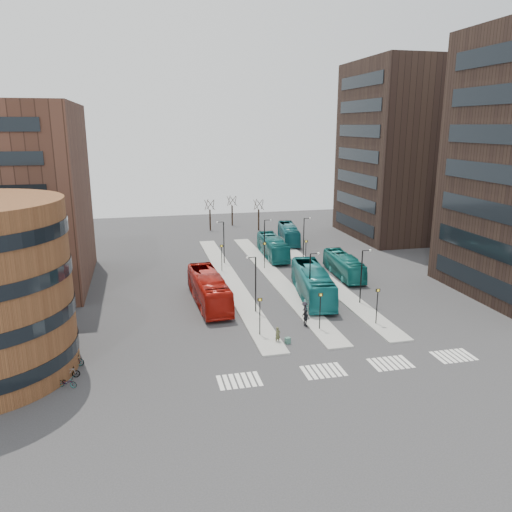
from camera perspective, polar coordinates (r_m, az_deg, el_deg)
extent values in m
plane|color=#2D2D2F|center=(39.21, 11.26, -15.25)|extent=(160.00, 160.00, 0.00)
cube|color=#979791|center=(64.61, -2.98, -2.72)|extent=(2.50, 45.00, 0.15)
cube|color=#979791|center=(65.88, 2.16, -2.36)|extent=(2.50, 45.00, 0.15)
cube|color=#979791|center=(67.66, 7.07, -2.00)|extent=(2.50, 45.00, 0.15)
cube|color=navy|center=(46.44, 3.64, -9.62)|extent=(0.54, 0.48, 0.58)
imported|color=#A6150C|center=(55.86, -5.42, -3.78)|extent=(3.53, 12.66, 3.49)
imported|color=#166F71|center=(57.89, 6.48, -3.09)|extent=(4.93, 13.22, 3.60)
imported|color=#136162|center=(75.41, 1.92, 1.03)|extent=(3.06, 11.45, 3.17)
imported|color=#156A66|center=(66.90, 10.00, -1.08)|extent=(2.98, 10.55, 2.91)
imported|color=#145C65|center=(85.17, 3.74, 2.56)|extent=(4.29, 11.18, 3.04)
imported|color=#4A4B2D|center=(46.33, 2.50, -9.02)|extent=(0.65, 0.52, 1.54)
imported|color=black|center=(54.03, -4.41, -5.35)|extent=(0.92, 0.74, 1.81)
imported|color=black|center=(50.09, 5.71, -7.04)|extent=(0.78, 1.14, 1.80)
imported|color=black|center=(52.14, 5.57, -6.17)|extent=(0.79, 1.21, 1.76)
imported|color=gray|center=(41.80, -20.79, -13.35)|extent=(1.64, 1.10, 0.82)
imported|color=gray|center=(43.01, -20.56, -12.39)|extent=(1.65, 0.61, 0.97)
imported|color=gray|center=(45.00, -20.22, -11.09)|extent=(2.02, 1.13, 1.01)
cube|color=silver|center=(40.10, -4.10, -14.25)|extent=(0.35, 2.40, 0.01)
cube|color=silver|center=(40.17, -3.37, -14.18)|extent=(0.35, 2.40, 0.01)
cube|color=silver|center=(40.25, -2.65, -14.11)|extent=(0.35, 2.40, 0.01)
cube|color=silver|center=(40.33, -1.93, -14.04)|extent=(0.35, 2.40, 0.01)
cube|color=silver|center=(40.42, -1.21, -13.97)|extent=(0.35, 2.40, 0.01)
cube|color=silver|center=(40.51, -0.50, -13.89)|extent=(0.35, 2.40, 0.01)
cube|color=silver|center=(40.61, 0.21, -13.82)|extent=(0.35, 2.40, 0.01)
cube|color=silver|center=(41.61, 5.72, -13.15)|extent=(0.35, 2.40, 0.01)
cube|color=silver|center=(41.76, 6.39, -13.06)|extent=(0.35, 2.40, 0.01)
cube|color=silver|center=(41.91, 7.05, -12.97)|extent=(0.35, 2.40, 0.01)
cube|color=silver|center=(42.08, 7.70, -12.88)|extent=(0.35, 2.40, 0.01)
cube|color=silver|center=(42.24, 8.35, -12.79)|extent=(0.35, 2.40, 0.01)
cube|color=silver|center=(42.41, 9.00, -12.70)|extent=(0.35, 2.40, 0.01)
cube|color=silver|center=(42.59, 9.64, -12.60)|extent=(0.35, 2.40, 0.01)
cube|color=silver|center=(43.76, 13.35, -12.03)|extent=(0.35, 2.40, 0.01)
cube|color=silver|center=(43.97, 13.94, -11.93)|extent=(0.35, 2.40, 0.01)
cube|color=silver|center=(44.18, 14.53, -11.83)|extent=(0.35, 2.40, 0.01)
cube|color=silver|center=(44.40, 15.12, -11.74)|extent=(0.35, 2.40, 0.01)
cube|color=silver|center=(44.63, 15.70, -11.64)|extent=(0.35, 2.40, 0.01)
cube|color=silver|center=(44.86, 16.27, -11.54)|extent=(0.35, 2.40, 0.01)
cube|color=silver|center=(45.09, 16.84, -11.44)|extent=(0.35, 2.40, 0.01)
cube|color=silver|center=(46.58, 20.10, -10.85)|extent=(0.35, 2.40, 0.01)
cube|color=silver|center=(46.85, 20.62, -10.75)|extent=(0.35, 2.40, 0.01)
cube|color=silver|center=(47.11, 21.14, -10.66)|extent=(0.35, 2.40, 0.01)
cube|color=silver|center=(47.38, 21.65, -10.56)|extent=(0.35, 2.40, 0.01)
cube|color=silver|center=(47.66, 22.15, -10.46)|extent=(0.35, 2.40, 0.01)
cube|color=silver|center=(47.93, 22.65, -10.37)|extent=(0.35, 2.40, 0.01)
cube|color=silver|center=(48.22, 23.14, -10.27)|extent=(0.35, 2.40, 0.01)
cube|color=black|center=(61.77, 23.99, -2.48)|extent=(0.12, 16.00, 2.00)
cube|color=black|center=(60.80, 24.38, 1.13)|extent=(0.12, 16.00, 2.00)
cube|color=black|center=(60.08, 24.78, 4.84)|extent=(0.12, 16.00, 2.00)
cube|color=black|center=(59.62, 25.20, 8.62)|extent=(0.12, 16.00, 2.00)
cube|color=black|center=(59.42, 25.62, 12.44)|extent=(0.12, 16.00, 2.00)
cube|color=black|center=(59.50, 26.06, 16.27)|extent=(0.12, 16.00, 2.00)
cube|color=black|center=(59.84, 26.52, 20.08)|extent=(0.12, 16.00, 2.00)
cube|color=#2D2019|center=(93.39, 17.23, 11.36)|extent=(20.00, 20.00, 30.00)
cube|color=black|center=(90.26, 11.09, 3.64)|extent=(0.12, 16.00, 2.00)
cube|color=black|center=(89.60, 11.22, 6.15)|extent=(0.12, 16.00, 2.00)
cube|color=black|center=(89.11, 11.35, 8.69)|extent=(0.12, 16.00, 2.00)
cube|color=black|center=(88.80, 11.48, 11.26)|extent=(0.12, 16.00, 2.00)
cube|color=black|center=(88.67, 11.61, 13.84)|extent=(0.12, 16.00, 2.00)
cube|color=black|center=(88.72, 11.75, 16.42)|extent=(0.12, 16.00, 2.00)
cube|color=black|center=(88.95, 11.89, 18.99)|extent=(0.12, 16.00, 2.00)
cylinder|color=black|center=(47.30, 0.44, -7.00)|extent=(0.10, 0.10, 3.50)
cube|color=black|center=(46.68, 0.45, -5.01)|extent=(0.45, 0.10, 0.30)
cube|color=yellow|center=(46.63, 0.46, -5.03)|extent=(0.20, 0.02, 0.20)
cylinder|color=black|center=(67.83, -3.94, -0.28)|extent=(0.10, 0.10, 3.50)
cube|color=black|center=(67.40, -3.97, 1.16)|extent=(0.45, 0.10, 0.30)
cube|color=yellow|center=(67.34, -3.96, 1.15)|extent=(0.20, 0.02, 0.20)
cylinder|color=black|center=(48.97, 7.32, -6.35)|extent=(0.10, 0.10, 3.50)
cube|color=black|center=(48.37, 7.39, -4.42)|extent=(0.45, 0.10, 0.30)
cube|color=yellow|center=(48.32, 7.41, -4.44)|extent=(0.20, 0.02, 0.20)
cylinder|color=black|center=(69.00, 0.98, 0.01)|extent=(0.10, 0.10, 3.50)
cube|color=black|center=(68.58, 0.99, 1.43)|extent=(0.45, 0.10, 0.30)
cube|color=yellow|center=(68.52, 1.00, 1.42)|extent=(0.20, 0.02, 0.20)
cylinder|color=black|center=(51.29, 13.65, -5.68)|extent=(0.10, 0.10, 3.50)
cube|color=black|center=(50.72, 13.77, -3.82)|extent=(0.45, 0.10, 0.30)
cube|color=yellow|center=(50.67, 13.80, -3.84)|extent=(0.20, 0.02, 0.20)
cylinder|color=black|center=(70.67, 5.70, 0.30)|extent=(0.10, 0.10, 3.50)
cube|color=black|center=(70.25, 5.74, 1.68)|extent=(0.45, 0.10, 0.30)
cube|color=yellow|center=(70.20, 5.76, 1.67)|extent=(0.20, 0.02, 0.20)
cylinder|color=black|center=(52.59, -0.04, -3.29)|extent=(0.14, 0.14, 6.00)
cylinder|color=black|center=(51.64, -0.52, -0.16)|extent=(0.90, 0.08, 0.08)
sphere|color=silver|center=(51.55, -1.01, -0.19)|extent=(0.24, 0.24, 0.24)
cylinder|color=black|center=(71.51, -3.69, 1.54)|extent=(0.14, 0.14, 6.00)
cylinder|color=black|center=(70.82, -4.09, 3.89)|extent=(0.90, 0.08, 0.08)
sphere|color=silver|center=(70.75, -4.45, 3.87)|extent=(0.24, 0.24, 0.24)
cylinder|color=black|center=(54.21, 6.16, -2.82)|extent=(0.14, 0.14, 6.00)
cylinder|color=black|center=(53.53, 6.70, 0.28)|extent=(0.90, 0.08, 0.08)
sphere|color=silver|center=(53.68, 7.15, 0.30)|extent=(0.24, 0.24, 0.24)
cylinder|color=black|center=(72.71, 0.98, 1.79)|extent=(0.14, 0.14, 6.00)
cylinder|color=black|center=(72.21, 1.34, 4.13)|extent=(0.90, 0.08, 0.08)
sphere|color=silver|center=(72.32, 1.68, 4.14)|extent=(0.24, 0.24, 0.24)
cylinder|color=black|center=(56.42, 11.93, -2.36)|extent=(0.14, 0.14, 6.00)
cylinder|color=black|center=(55.82, 12.51, 0.62)|extent=(0.90, 0.08, 0.08)
sphere|color=silver|center=(56.01, 12.92, 0.65)|extent=(0.24, 0.24, 0.24)
cylinder|color=black|center=(74.37, 5.47, 2.02)|extent=(0.14, 0.14, 6.00)
cylinder|color=black|center=(73.92, 5.86, 4.30)|extent=(0.90, 0.08, 0.08)
sphere|color=silver|center=(74.06, 6.19, 4.32)|extent=(0.24, 0.24, 0.24)
cylinder|color=black|center=(95.19, -5.27, 4.11)|extent=(0.30, 0.30, 4.00)
cylinder|color=black|center=(94.80, -4.89, 5.85)|extent=(0.10, 1.56, 1.95)
cylinder|color=black|center=(95.38, -5.23, 5.90)|extent=(1.48, 0.59, 1.97)
cylinder|color=black|center=(95.03, -5.68, 5.86)|extent=(0.90, 1.31, 1.99)
cylinder|color=black|center=(94.22, -5.62, 5.78)|extent=(0.89, 1.31, 1.99)
cylinder|color=black|center=(94.08, -5.12, 5.78)|extent=(1.48, 0.58, 1.97)
cylinder|color=black|center=(99.85, -2.74, 4.65)|extent=(0.30, 0.30, 4.00)
cylinder|color=black|center=(99.52, -2.36, 6.32)|extent=(0.10, 1.56, 1.95)
cylinder|color=black|center=(100.08, -2.71, 6.36)|extent=(1.48, 0.59, 1.97)
cylinder|color=black|center=(99.69, -3.13, 6.32)|extent=(0.90, 1.31, 1.99)
cylinder|color=black|center=(98.89, -3.04, 6.25)|extent=(0.89, 1.31, 1.99)
cylinder|color=black|center=(98.78, -2.57, 6.25)|extent=(1.48, 0.58, 1.97)
cylinder|color=black|center=(94.89, 0.31, 4.14)|extent=(0.30, 0.30, 4.00)
cylinder|color=black|center=(94.57, 0.72, 5.89)|extent=(0.10, 1.56, 1.95)
cylinder|color=black|center=(95.09, 0.34, 5.94)|extent=(1.48, 0.59, 1.97)
cylinder|color=black|center=(94.67, -0.09, 5.90)|extent=(0.90, 1.31, 1.99)
cylinder|color=black|center=(93.88, 0.03, 5.82)|extent=(0.89, 1.31, 1.99)
cylinder|color=black|center=(93.81, 0.53, 5.81)|extent=(1.48, 0.58, 1.97)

